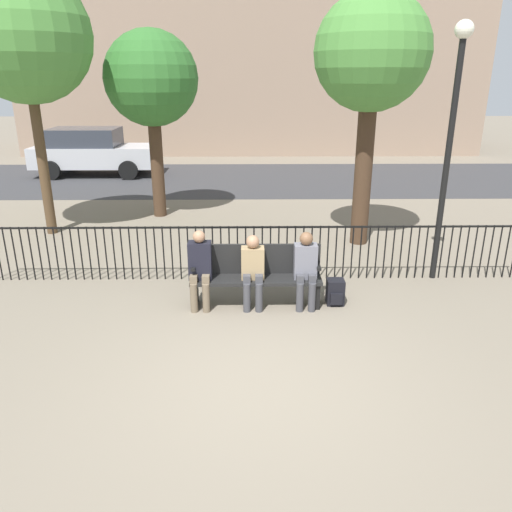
{
  "coord_description": "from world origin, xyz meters",
  "views": [
    {
      "loc": [
        -0.09,
        -4.9,
        3.32
      ],
      "look_at": [
        0.0,
        2.06,
        0.8
      ],
      "focal_mm": 35.0,
      "sensor_mm": 36.0,
      "label": 1
    }
  ],
  "objects_px": {
    "seated_person_2": "(306,266)",
    "seated_person_1": "(253,268)",
    "tree_1": "(24,36)",
    "lamp_post": "(453,120)",
    "park_bench": "(256,273)",
    "backpack": "(335,292)",
    "tree_2": "(151,80)",
    "seated_person_0": "(200,266)",
    "tree_0": "(372,56)",
    "parked_car_0": "(93,151)"
  },
  "relations": [
    {
      "from": "seated_person_0",
      "to": "tree_2",
      "type": "distance_m",
      "value": 6.08
    },
    {
      "from": "backpack",
      "to": "parked_car_0",
      "type": "height_order",
      "value": "parked_car_0"
    },
    {
      "from": "seated_person_1",
      "to": "seated_person_2",
      "type": "distance_m",
      "value": 0.79
    },
    {
      "from": "seated_person_1",
      "to": "parked_car_0",
      "type": "height_order",
      "value": "parked_car_0"
    },
    {
      "from": "tree_0",
      "to": "tree_2",
      "type": "bearing_deg",
      "value": 153.85
    },
    {
      "from": "tree_1",
      "to": "lamp_post",
      "type": "bearing_deg",
      "value": -19.73
    },
    {
      "from": "tree_2",
      "to": "seated_person_2",
      "type": "bearing_deg",
      "value": -59.89
    },
    {
      "from": "backpack",
      "to": "parked_car_0",
      "type": "bearing_deg",
      "value": 122.33
    },
    {
      "from": "lamp_post",
      "to": "parked_car_0",
      "type": "relative_size",
      "value": 0.98
    },
    {
      "from": "seated_person_2",
      "to": "tree_0",
      "type": "xyz_separation_m",
      "value": [
        1.47,
        3.08,
        3.0
      ]
    },
    {
      "from": "tree_0",
      "to": "tree_2",
      "type": "distance_m",
      "value": 5.08
    },
    {
      "from": "backpack",
      "to": "park_bench",
      "type": "bearing_deg",
      "value": 177.21
    },
    {
      "from": "tree_1",
      "to": "seated_person_2",
      "type": "bearing_deg",
      "value": -36.28
    },
    {
      "from": "backpack",
      "to": "tree_0",
      "type": "bearing_deg",
      "value": 71.84
    },
    {
      "from": "park_bench",
      "to": "seated_person_0",
      "type": "height_order",
      "value": "seated_person_0"
    },
    {
      "from": "park_bench",
      "to": "seated_person_2",
      "type": "height_order",
      "value": "seated_person_2"
    },
    {
      "from": "seated_person_2",
      "to": "tree_0",
      "type": "bearing_deg",
      "value": 64.55
    },
    {
      "from": "seated_person_0",
      "to": "lamp_post",
      "type": "height_order",
      "value": "lamp_post"
    },
    {
      "from": "park_bench",
      "to": "parked_car_0",
      "type": "distance_m",
      "value": 12.03
    },
    {
      "from": "seated_person_2",
      "to": "tree_0",
      "type": "height_order",
      "value": "tree_0"
    },
    {
      "from": "tree_2",
      "to": "lamp_post",
      "type": "relative_size",
      "value": 1.06
    },
    {
      "from": "tree_2",
      "to": "backpack",
      "type": "bearing_deg",
      "value": -55.8
    },
    {
      "from": "park_bench",
      "to": "lamp_post",
      "type": "xyz_separation_m",
      "value": [
        3.1,
        0.99,
        2.17
      ]
    },
    {
      "from": "park_bench",
      "to": "backpack",
      "type": "distance_m",
      "value": 1.26
    },
    {
      "from": "seated_person_2",
      "to": "tree_0",
      "type": "distance_m",
      "value": 4.54
    },
    {
      "from": "seated_person_2",
      "to": "lamp_post",
      "type": "xyz_separation_m",
      "value": [
        2.36,
        1.13,
        2.02
      ]
    },
    {
      "from": "park_bench",
      "to": "lamp_post",
      "type": "bearing_deg",
      "value": 17.78
    },
    {
      "from": "seated_person_1",
      "to": "tree_1",
      "type": "height_order",
      "value": "tree_1"
    },
    {
      "from": "seated_person_2",
      "to": "tree_2",
      "type": "distance_m",
      "value": 6.65
    },
    {
      "from": "tree_2",
      "to": "parked_car_0",
      "type": "height_order",
      "value": "tree_2"
    },
    {
      "from": "seated_person_2",
      "to": "seated_person_1",
      "type": "bearing_deg",
      "value": -179.78
    },
    {
      "from": "seated_person_2",
      "to": "park_bench",
      "type": "bearing_deg",
      "value": 169.82
    },
    {
      "from": "tree_0",
      "to": "park_bench",
      "type": "bearing_deg",
      "value": -126.78
    },
    {
      "from": "park_bench",
      "to": "parked_car_0",
      "type": "bearing_deg",
      "value": 117.57
    },
    {
      "from": "park_bench",
      "to": "tree_2",
      "type": "distance_m",
      "value": 6.3
    },
    {
      "from": "seated_person_0",
      "to": "tree_0",
      "type": "height_order",
      "value": "tree_0"
    },
    {
      "from": "seated_person_2",
      "to": "parked_car_0",
      "type": "bearing_deg",
      "value": 120.29
    },
    {
      "from": "seated_person_0",
      "to": "seated_person_1",
      "type": "distance_m",
      "value": 0.78
    },
    {
      "from": "tree_0",
      "to": "lamp_post",
      "type": "xyz_separation_m",
      "value": [
        0.9,
        -1.95,
        -0.99
      ]
    },
    {
      "from": "tree_1",
      "to": "parked_car_0",
      "type": "bearing_deg",
      "value": 98.57
    },
    {
      "from": "seated_person_2",
      "to": "tree_2",
      "type": "height_order",
      "value": "tree_2"
    },
    {
      "from": "tree_0",
      "to": "parked_car_0",
      "type": "height_order",
      "value": "tree_0"
    },
    {
      "from": "tree_0",
      "to": "seated_person_2",
      "type": "bearing_deg",
      "value": -115.45
    },
    {
      "from": "seated_person_1",
      "to": "seated_person_0",
      "type": "bearing_deg",
      "value": 179.65
    },
    {
      "from": "park_bench",
      "to": "seated_person_1",
      "type": "distance_m",
      "value": 0.19
    },
    {
      "from": "tree_1",
      "to": "lamp_post",
      "type": "distance_m",
      "value": 8.21
    },
    {
      "from": "seated_person_2",
      "to": "lamp_post",
      "type": "relative_size",
      "value": 0.29
    },
    {
      "from": "tree_0",
      "to": "tree_2",
      "type": "relative_size",
      "value": 1.11
    },
    {
      "from": "backpack",
      "to": "tree_2",
      "type": "relative_size",
      "value": 0.09
    },
    {
      "from": "backpack",
      "to": "tree_1",
      "type": "relative_size",
      "value": 0.07
    }
  ]
}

